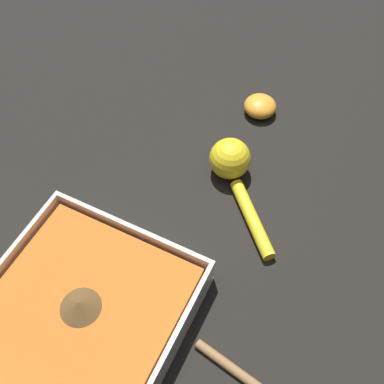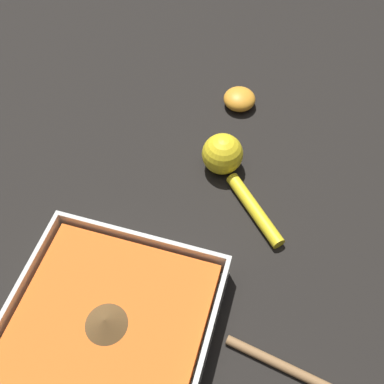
# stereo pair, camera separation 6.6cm
# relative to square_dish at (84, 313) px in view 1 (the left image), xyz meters

# --- Properties ---
(ground_plane) EXTENTS (4.00, 4.00, 0.00)m
(ground_plane) POSITION_rel_square_dish_xyz_m (0.03, 0.01, -0.02)
(ground_plane) COLOR black
(square_dish) EXTENTS (0.25, 0.25, 0.06)m
(square_dish) POSITION_rel_square_dish_xyz_m (0.00, 0.00, 0.00)
(square_dish) COLOR silver
(square_dish) RESTS_ON ground_plane
(lemon_squeezer) EXTENTS (0.15, 0.16, 0.06)m
(lemon_squeezer) POSITION_rel_square_dish_xyz_m (-0.08, -0.29, 0.01)
(lemon_squeezer) COLOR yellow
(lemon_squeezer) RESTS_ON ground_plane
(lemon_half) EXTENTS (0.06, 0.06, 0.03)m
(lemon_half) POSITION_rel_square_dish_xyz_m (-0.06, -0.45, -0.01)
(lemon_half) COLOR orange
(lemon_half) RESTS_ON ground_plane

